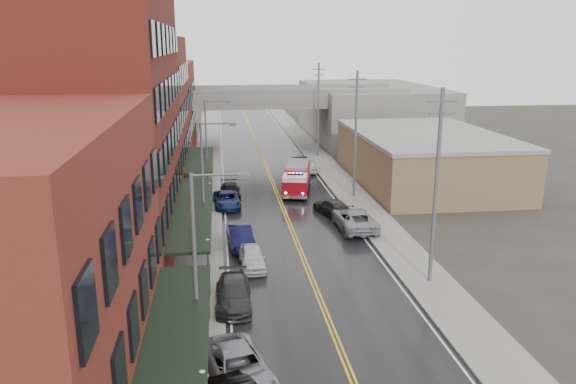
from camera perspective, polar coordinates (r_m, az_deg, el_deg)
road at (r=48.49m, az=-0.22°, el=-2.39°), size 11.00×160.00×0.02m
sidewalk_left at (r=48.18m, az=-8.88°, el=-2.60°), size 3.00×160.00×0.15m
sidewalk_right at (r=49.83m, az=8.15°, el=-1.98°), size 3.00×160.00×0.15m
curb_left at (r=48.15m, az=-6.92°, el=-2.54°), size 0.30×160.00×0.15m
curb_right at (r=49.43m, az=6.30°, el=-2.06°), size 0.30×160.00×0.15m
brick_building_a at (r=23.02m, az=-26.51°, el=-8.29°), size 9.00×18.00×12.00m
brick_building_b at (r=40.09m, az=-18.31°, el=6.37°), size 9.00×20.00×18.00m
brick_building_c at (r=57.40m, az=-14.95°, el=7.49°), size 9.00×15.00×15.00m
brick_building_far at (r=74.83m, az=-13.14°, el=8.08°), size 9.00×20.00×12.00m
tan_building at (r=61.13m, az=13.70°, el=3.25°), size 14.00×22.00×5.00m
right_far_block at (r=89.73m, az=8.24°, el=8.11°), size 18.00×30.00×8.00m
awning_0 at (r=23.10m, az=-11.39°, el=-15.17°), size 2.60×16.00×3.09m
awning_1 at (r=40.65m, az=-9.57°, el=-1.65°), size 2.60×18.00×3.09m
awning_2 at (r=57.64m, az=-8.91°, el=3.29°), size 2.60×13.00×3.09m
globe_lamp_1 at (r=34.19m, az=-8.12°, el=-6.02°), size 0.44×0.44×3.12m
globe_lamp_2 at (r=47.54m, az=-7.90°, el=0.00°), size 0.44×0.44×3.12m
street_lamp_0 at (r=25.70m, az=-8.92°, el=-6.40°), size 2.64×0.22×9.00m
street_lamp_1 at (r=41.03m, az=-8.33°, el=1.72°), size 2.64×0.22×9.00m
street_lamp_2 at (r=56.72m, az=-8.06°, el=5.40°), size 2.64×0.22×9.00m
utility_pole_0 at (r=34.45m, az=14.83°, el=0.75°), size 1.80×0.24×12.00m
utility_pole_1 at (r=53.15m, az=6.89°, el=6.02°), size 1.80×0.24×12.00m
utility_pole_2 at (r=72.54m, az=3.09°, el=8.48°), size 1.80×0.24×12.00m
overpass at (r=78.60m, az=-3.06°, el=8.75°), size 40.00×10.00×7.50m
fire_truck at (r=55.62m, az=0.91°, el=1.46°), size 4.17×7.81×2.73m
parked_car_left_2 at (r=25.72m, az=-5.03°, el=-17.35°), size 3.75×5.81×1.49m
parked_car_left_3 at (r=32.39m, az=-5.56°, el=-10.24°), size 2.13×5.00×1.44m
parked_car_left_4 at (r=37.41m, az=-3.66°, el=-6.67°), size 1.76×4.13×1.39m
parked_car_left_5 at (r=41.12m, az=-4.87°, el=-4.55°), size 2.09×4.83×1.54m
parked_car_left_6 at (r=51.05m, az=-6.23°, el=-0.79°), size 2.57×5.07×1.37m
parked_car_left_7 at (r=54.03m, az=-5.89°, el=0.09°), size 1.95×4.70×1.36m
parked_car_right_0 at (r=45.09m, az=6.77°, el=-2.74°), size 2.88×6.08×1.68m
parked_car_right_1 at (r=48.73m, az=4.52°, el=-1.52°), size 3.16×5.02×1.35m
parked_car_right_2 at (r=64.44m, az=2.10°, el=2.67°), size 2.06×4.57×1.52m
parked_car_right_3 at (r=65.85m, az=1.14°, el=2.99°), size 1.98×5.00×1.62m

